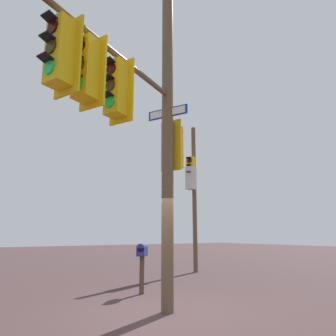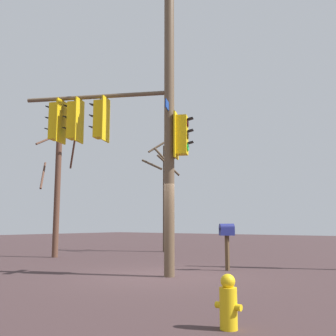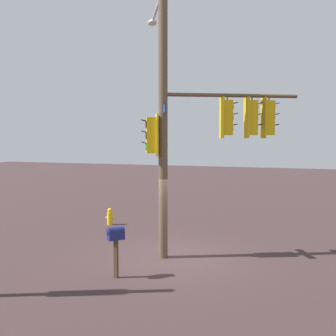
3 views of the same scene
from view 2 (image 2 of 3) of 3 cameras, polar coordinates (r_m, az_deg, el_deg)
ground_plane at (r=11.03m, az=-1.25°, el=-15.38°), size 80.00×80.00×0.00m
main_signal_pole_assembly at (r=11.35m, az=-4.60°, el=7.85°), size 5.60×3.59×8.56m
fire_hydrant at (r=5.70m, az=8.71°, el=-18.72°), size 0.38×0.24×0.73m
mailbox at (r=12.37m, az=8.50°, el=-9.35°), size 0.48×0.48×1.41m
bare_tree_behind_pole at (r=20.39m, az=-0.37°, el=-3.45°), size 2.02×2.13×6.11m
bare_tree_across_street at (r=17.72m, az=-15.77°, el=-3.39°), size 1.82×1.82×5.56m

